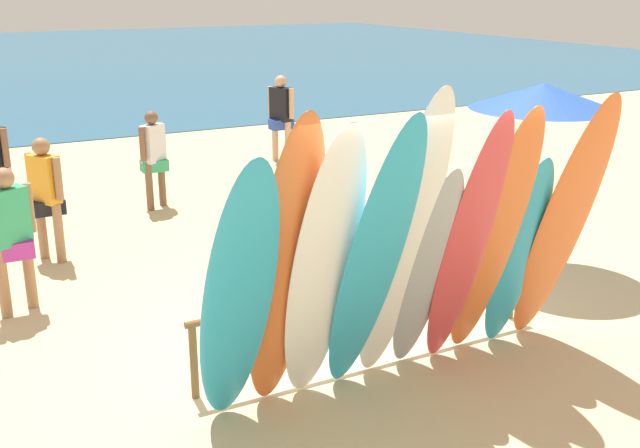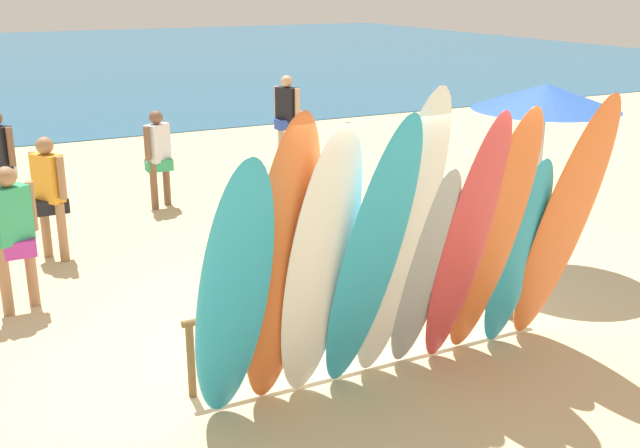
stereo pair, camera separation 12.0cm
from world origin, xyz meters
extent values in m
plane|color=#D3BC8C|center=(0.00, 14.00, 0.00)|extent=(60.00, 60.00, 0.00)
cube|color=#235B7F|center=(0.00, 31.67, 0.01)|extent=(60.00, 40.00, 0.02)
cylinder|color=brown|center=(-1.76, 0.00, 0.35)|extent=(0.07, 0.07, 0.69)
cylinder|color=brown|center=(1.76, 0.00, 0.35)|extent=(0.07, 0.07, 0.69)
cylinder|color=brown|center=(0.00, 0.00, 0.69)|extent=(3.63, 0.06, 0.06)
ellipsoid|color=#289EC6|center=(-1.63, -0.77, 1.18)|extent=(0.59, 0.96, 2.37)
ellipsoid|color=orange|center=(-1.20, -0.67, 1.31)|extent=(0.61, 0.87, 2.61)
ellipsoid|color=white|center=(-0.89, -0.72, 1.26)|extent=(0.59, 0.90, 2.53)
ellipsoid|color=#289EC6|center=(-0.49, -0.82, 1.29)|extent=(0.60, 1.10, 2.59)
ellipsoid|color=white|center=(-0.15, -0.73, 1.37)|extent=(0.60, 1.01, 2.74)
ellipsoid|color=#999EA3|center=(0.19, -0.61, 1.02)|extent=(0.47, 0.77, 2.03)
ellipsoid|color=#D13D42|center=(0.53, -0.72, 1.25)|extent=(0.49, 0.87, 2.50)
ellipsoid|color=orange|center=(0.84, -0.70, 1.26)|extent=(0.58, 0.97, 2.52)
ellipsoid|color=#289EC6|center=(1.23, -0.61, 1.00)|extent=(0.51, 0.66, 2.00)
ellipsoid|color=orange|center=(1.61, -0.76, 1.29)|extent=(0.62, 0.99, 2.58)
cylinder|color=brown|center=(-0.27, 5.91, 0.37)|extent=(0.11, 0.11, 0.75)
cylinder|color=brown|center=(-0.53, 5.73, 0.37)|extent=(0.11, 0.11, 0.75)
cube|color=#33A36B|center=(-0.40, 5.82, 0.69)|extent=(0.40, 0.25, 0.18)
cube|color=silver|center=(-0.40, 5.82, 1.04)|extent=(0.43, 0.38, 0.58)
sphere|color=brown|center=(-0.40, 5.82, 1.43)|extent=(0.21, 0.21, 0.21)
cylinder|color=brown|center=(-0.20, 5.96, 1.07)|extent=(0.09, 0.09, 0.52)
cylinder|color=brown|center=(-0.60, 5.68, 1.07)|extent=(0.09, 0.09, 0.52)
cylinder|color=tan|center=(2.64, 7.94, 0.41)|extent=(0.13, 0.13, 0.82)
cylinder|color=tan|center=(2.77, 7.62, 0.41)|extent=(0.13, 0.13, 0.82)
cube|color=#2D4CB2|center=(2.70, 7.78, 0.76)|extent=(0.44, 0.27, 0.20)
cube|color=black|center=(2.70, 7.78, 1.15)|extent=(0.37, 0.48, 0.65)
sphere|color=tan|center=(2.70, 7.78, 1.59)|extent=(0.23, 0.23, 0.23)
cylinder|color=tan|center=(2.60, 8.03, 1.18)|extent=(0.10, 0.10, 0.57)
cylinder|color=tan|center=(2.81, 7.53, 1.18)|extent=(0.10, 0.10, 0.57)
cylinder|color=#9E704C|center=(-2.35, 4.25, 0.39)|extent=(0.12, 0.12, 0.77)
cylinder|color=#9E704C|center=(-2.18, 3.98, 0.39)|extent=(0.12, 0.12, 0.77)
cube|color=black|center=(-2.27, 4.11, 0.71)|extent=(0.42, 0.26, 0.19)
cube|color=orange|center=(-2.27, 4.11, 1.08)|extent=(0.38, 0.45, 0.61)
sphere|color=#9E704C|center=(-2.27, 4.11, 1.49)|extent=(0.22, 0.22, 0.22)
cylinder|color=#9E704C|center=(-2.40, 4.33, 1.11)|extent=(0.09, 0.09, 0.54)
cylinder|color=#9E704C|center=(-2.13, 3.89, 1.11)|extent=(0.09, 0.09, 0.54)
cylinder|color=brown|center=(-2.57, 6.06, 0.40)|extent=(0.12, 0.12, 0.80)
cube|color=silver|center=(-2.67, 6.19, 0.74)|extent=(0.43, 0.26, 0.19)
cylinder|color=brown|center=(-2.51, 5.98, 1.15)|extent=(0.10, 0.10, 0.56)
cylinder|color=#9E704C|center=(-2.72, 2.68, 0.39)|extent=(0.12, 0.12, 0.78)
cylinder|color=#9E704C|center=(-3.00, 2.53, 0.39)|extent=(0.12, 0.12, 0.78)
cube|color=#B23399|center=(-2.86, 2.61, 0.72)|extent=(0.42, 0.26, 0.19)
cube|color=#33A36B|center=(-2.86, 2.61, 1.08)|extent=(0.45, 0.37, 0.61)
sphere|color=#9E704C|center=(-2.86, 2.61, 1.50)|extent=(0.22, 0.22, 0.22)
cylinder|color=#9E704C|center=(-2.63, 2.72, 1.12)|extent=(0.09, 0.09, 0.54)
cylinder|color=#B7B7BC|center=(3.19, 1.93, 0.14)|extent=(0.02, 0.02, 0.28)
cylinder|color=#B7B7BC|center=(3.57, 1.76, 0.14)|extent=(0.02, 0.02, 0.28)
cylinder|color=#B7B7BC|center=(3.33, 2.28, 0.14)|extent=(0.02, 0.02, 0.28)
cylinder|color=#B7B7BC|center=(3.72, 2.11, 0.14)|extent=(0.02, 0.02, 0.28)
cube|color=silver|center=(3.45, 2.02, 0.30)|extent=(0.64, 0.61, 0.03)
cube|color=silver|center=(3.60, 2.36, 0.55)|extent=(0.58, 0.48, 0.49)
cylinder|color=silver|center=(3.03, 1.11, 1.11)|extent=(0.04, 0.04, 2.21)
cone|color=blue|center=(3.03, 1.11, 2.14)|extent=(1.74, 1.74, 0.30)
camera|label=1|loc=(-3.52, -5.66, 3.45)|focal=42.82mm
camera|label=2|loc=(-3.42, -5.72, 3.45)|focal=42.82mm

